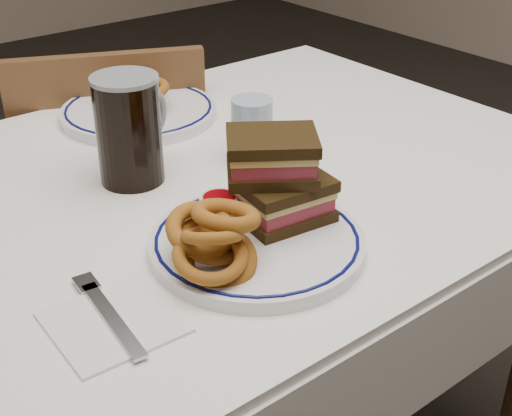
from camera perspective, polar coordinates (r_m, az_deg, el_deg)
dining_table at (r=1.17m, az=-4.89°, el=-2.36°), size 1.27×0.87×0.75m
chair_far at (r=1.68m, az=-11.04°, el=0.36°), size 0.52×0.52×0.85m
main_plate at (r=0.94m, az=0.07°, el=-2.77°), size 0.28×0.28×0.02m
reuben_sandwich at (r=0.95m, az=1.78°, el=2.44°), size 0.15×0.14×0.12m
onion_rings_main at (r=0.87m, az=-3.43°, el=-2.56°), size 0.13×0.13×0.11m
ketchup_ramekin at (r=0.97m, az=-2.96°, el=0.19°), size 0.05×0.05×0.03m
beer_mug at (r=1.10m, az=-10.05°, el=6.32°), size 0.15×0.10×0.17m
water_glass at (r=1.16m, az=-0.32°, el=6.24°), size 0.07×0.07×0.11m
far_plate at (r=1.37m, az=-9.35°, el=7.64°), size 0.29×0.29×0.02m
onion_rings_far at (r=1.36m, az=-9.29°, el=8.95°), size 0.13×0.13×0.07m
napkin_fork at (r=0.83m, az=-11.45°, el=-8.78°), size 0.14×0.18×0.01m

